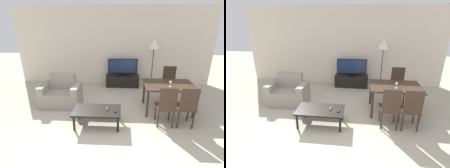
{
  "view_description": "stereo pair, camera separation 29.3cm",
  "coord_description": "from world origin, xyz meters",
  "views": [
    {
      "loc": [
        0.29,
        -2.53,
        2.33
      ],
      "look_at": [
        0.05,
        1.79,
        0.65
      ],
      "focal_mm": 28.0,
      "sensor_mm": 36.0,
      "label": 1
    },
    {
      "loc": [
        0.59,
        -2.5,
        2.33
      ],
      "look_at": [
        0.05,
        1.79,
        0.65
      ],
      "focal_mm": 28.0,
      "sensor_mm": 36.0,
      "label": 2
    }
  ],
  "objects": [
    {
      "name": "dining_chair_near_right",
      "position": [
        1.71,
        0.9,
        0.53
      ],
      "size": [
        0.4,
        0.4,
        0.97
      ],
      "color": "#38281E",
      "rests_on": "ground_plane"
    },
    {
      "name": "dining_chair_far",
      "position": [
        1.71,
        2.39,
        0.53
      ],
      "size": [
        0.4,
        0.4,
        0.97
      ],
      "color": "#38281E",
      "rests_on": "ground_plane"
    },
    {
      "name": "tv_stand",
      "position": [
        0.33,
        3.32,
        0.2
      ],
      "size": [
        1.14,
        0.45,
        0.4
      ],
      "color": "black",
      "rests_on": "ground_plane"
    },
    {
      "name": "coffee_table",
      "position": [
        -0.23,
        0.85,
        0.35
      ],
      "size": [
        1.06,
        0.58,
        0.39
      ],
      "color": "black",
      "rests_on": "ground_plane"
    },
    {
      "name": "floor_lamp",
      "position": [
        1.33,
        3.24,
        1.44
      ],
      "size": [
        0.35,
        0.35,
        1.65
      ],
      "color": "black",
      "rests_on": "ground_plane"
    },
    {
      "name": "ground_plane",
      "position": [
        0.0,
        0.0,
        0.0
      ],
      "size": [
        18.0,
        18.0,
        0.0
      ],
      "primitive_type": "plane",
      "color": "#B2A893"
    },
    {
      "name": "tv",
      "position": [
        0.33,
        3.32,
        0.7
      ],
      "size": [
        1.02,
        0.32,
        0.58
      ],
      "color": "black",
      "rests_on": "tv_stand"
    },
    {
      "name": "wine_glass_left",
      "position": [
        1.49,
        1.49,
        0.83
      ],
      "size": [
        0.07,
        0.07,
        0.15
      ],
      "color": "silver",
      "rests_on": "dining_table"
    },
    {
      "name": "dining_table",
      "position": [
        1.5,
        1.65,
        0.64
      ],
      "size": [
        1.24,
        0.86,
        0.73
      ],
      "color": "#38281E",
      "rests_on": "ground_plane"
    },
    {
      "name": "remote_primary",
      "position": [
        0.18,
        0.82,
        0.4
      ],
      "size": [
        0.04,
        0.15,
        0.02
      ],
      "color": "black",
      "rests_on": "coffee_table"
    },
    {
      "name": "dining_chair_near",
      "position": [
        1.28,
        0.9,
        0.53
      ],
      "size": [
        0.4,
        0.4,
        0.97
      ],
      "color": "#38281E",
      "rests_on": "ground_plane"
    },
    {
      "name": "wall_back",
      "position": [
        0.0,
        3.61,
        1.35
      ],
      "size": [
        6.84,
        0.06,
        2.7
      ],
      "color": "beige",
      "rests_on": "ground_plane"
    },
    {
      "name": "armchair",
      "position": [
        -1.35,
        1.78,
        0.31
      ],
      "size": [
        1.06,
        0.69,
        0.85
      ],
      "color": "gray",
      "rests_on": "ground_plane"
    },
    {
      "name": "remote_secondary",
      "position": [
        -0.01,
        0.9,
        0.4
      ],
      "size": [
        0.04,
        0.15,
        0.02
      ],
      "color": "#38383D",
      "rests_on": "coffee_table"
    }
  ]
}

